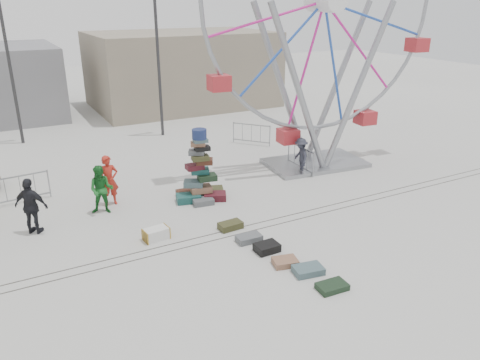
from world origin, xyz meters
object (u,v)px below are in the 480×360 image
lamp_post_left (10,55)px  barricade_dummy_c (21,189)px  lamp_post_right (160,52)px  pedestrian_grey (301,156)px  barricade_wheel_front (301,158)px  pedestrian_green (102,190)px  pedestrian_red (109,181)px  pedestrian_black (31,206)px  suitcase_tower (200,180)px  ferris_wheel (323,24)px  barricade_wheel_back (251,134)px  steamer_trunk (156,234)px

lamp_post_left → barricade_dummy_c: 9.32m
lamp_post_right → pedestrian_grey: size_ratio=5.05×
barricade_dummy_c → barricade_wheel_front: bearing=-15.7°
lamp_post_right → pedestrian_green: 10.83m
pedestrian_red → pedestrian_black: size_ratio=1.00×
pedestrian_green → barricade_dummy_c: bearing=161.1°
suitcase_tower → pedestrian_black: 5.84m
pedestrian_black → pedestrian_green: bearing=-131.5°
ferris_wheel → pedestrian_red: (-9.27, -0.03, -5.15)m
barricade_wheel_back → pedestrian_black: (-11.01, -5.29, 0.38)m
steamer_trunk → barricade_dummy_c: bearing=118.1°
barricade_wheel_front → pedestrian_green: pedestrian_green is taller
suitcase_tower → lamp_post_left: bearing=131.4°
pedestrian_green → suitcase_tower: bearing=16.5°
barricade_dummy_c → pedestrian_grey: pedestrian_grey is taller
ferris_wheel → barricade_wheel_back: (-0.98, 4.16, -5.54)m
lamp_post_right → suitcase_tower: bearing=-101.2°
lamp_post_right → barricade_wheel_back: (3.35, -3.91, -3.93)m
suitcase_tower → barricade_dummy_c: suitcase_tower is taller
lamp_post_left → pedestrian_red: (2.06, -10.09, -3.55)m
lamp_post_right → pedestrian_grey: bearing=-70.5°
pedestrian_red → pedestrian_grey: pedestrian_red is taller
pedestrian_black → pedestrian_grey: bearing=-141.1°
lamp_post_left → steamer_trunk: size_ratio=10.17×
pedestrian_grey → pedestrian_red: bearing=-80.8°
suitcase_tower → barricade_dummy_c: (-5.99, 2.75, -0.21)m
lamp_post_right → suitcase_tower: (-1.82, -9.16, -3.72)m
barricade_wheel_front → pedestrian_green: 8.69m
steamer_trunk → barricade_wheel_back: size_ratio=0.39×
lamp_post_right → pedestrian_grey: 9.93m
lamp_post_right → steamer_trunk: size_ratio=10.17×
barricade_wheel_back → pedestrian_red: pedestrian_red is taller
lamp_post_left → pedestrian_grey: size_ratio=5.05×
barricade_wheel_back → pedestrian_black: bearing=-104.5°
steamer_trunk → barricade_dummy_c: barricade_dummy_c is taller
barricade_wheel_front → pedestrian_black: bearing=96.7°
suitcase_tower → pedestrian_grey: (4.89, 0.47, 0.03)m
barricade_wheel_back → pedestrian_green: 9.94m
lamp_post_right → pedestrian_grey: (3.07, -8.69, -3.69)m
lamp_post_left → suitcase_tower: size_ratio=2.95×
pedestrian_black → pedestrian_grey: (10.72, 0.51, -0.14)m
steamer_trunk → barricade_wheel_front: 8.30m
suitcase_tower → pedestrian_red: 3.31m
lamp_post_left → ferris_wheel: bearing=-41.6°
ferris_wheel → steamer_trunk: bearing=-152.7°
pedestrian_red → lamp_post_right: bearing=58.6°
lamp_post_left → pedestrian_black: size_ratio=4.28×
lamp_post_right → lamp_post_left: 7.28m
barricade_dummy_c → barricade_wheel_front: size_ratio=1.00×
lamp_post_right → steamer_trunk: bearing=-110.8°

